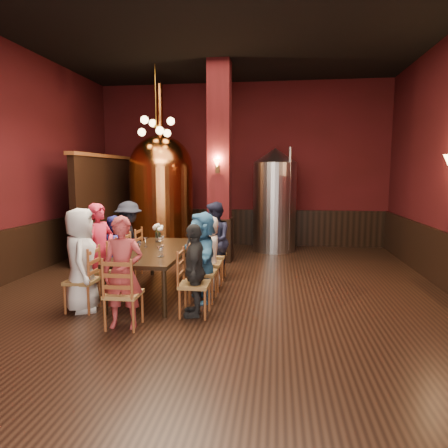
# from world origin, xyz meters

# --- Properties ---
(room) EXTENTS (10.00, 10.02, 4.50)m
(room) POSITION_xyz_m (0.00, 0.00, 2.25)
(room) COLOR black
(room) RESTS_ON ground
(wainscot_back) EXTENTS (7.90, 0.08, 1.00)m
(wainscot_back) POSITION_xyz_m (0.00, 4.96, 0.50)
(wainscot_back) COLOR black
(wainscot_back) RESTS_ON ground
(column) EXTENTS (0.58, 0.58, 4.50)m
(column) POSITION_xyz_m (-0.30, 2.80, 2.25)
(column) COLOR #470F13
(column) RESTS_ON ground
(partition) EXTENTS (0.22, 3.50, 2.40)m
(partition) POSITION_xyz_m (-3.20, 3.20, 1.20)
(partition) COLOR black
(partition) RESTS_ON ground
(pendant_cluster) EXTENTS (0.90, 0.90, 1.70)m
(pendant_cluster) POSITION_xyz_m (-1.80, 2.90, 3.10)
(pendant_cluster) COLOR #A57226
(pendant_cluster) RESTS_ON room
(sconce_column) EXTENTS (0.20, 0.20, 0.36)m
(sconce_column) POSITION_xyz_m (-0.30, 2.50, 2.20)
(sconce_column) COLOR black
(sconce_column) RESTS_ON column
(dining_table) EXTENTS (1.03, 2.41, 0.75)m
(dining_table) POSITION_xyz_m (-1.00, 0.17, 0.69)
(dining_table) COLOR black
(dining_table) RESTS_ON ground
(chair_0) EXTENTS (0.47, 0.47, 0.92)m
(chair_0) POSITION_xyz_m (-1.84, -0.85, 0.46)
(chair_0) COLOR brown
(chair_0) RESTS_ON ground
(person_0) EXTENTS (0.74, 0.88, 1.54)m
(person_0) POSITION_xyz_m (-1.84, -0.85, 0.77)
(person_0) COLOR silver
(person_0) RESTS_ON ground
(chair_1) EXTENTS (0.47, 0.47, 0.92)m
(chair_1) POSITION_xyz_m (-1.85, -0.18, 0.46)
(chair_1) COLOR brown
(chair_1) RESTS_ON ground
(person_1) EXTENTS (0.54, 0.66, 1.55)m
(person_1) POSITION_xyz_m (-1.85, -0.18, 0.78)
(person_1) COLOR #C3213C
(person_1) RESTS_ON ground
(chair_2) EXTENTS (0.47, 0.47, 0.92)m
(chair_2) POSITION_xyz_m (-1.85, 0.48, 0.46)
(chair_2) COLOR brown
(chair_2) RESTS_ON ground
(person_2) EXTENTS (0.52, 0.69, 1.28)m
(person_2) POSITION_xyz_m (-1.85, 0.48, 0.64)
(person_2) COLOR navy
(person_2) RESTS_ON ground
(chair_3) EXTENTS (0.47, 0.47, 0.92)m
(chair_3) POSITION_xyz_m (-1.86, 1.15, 0.46)
(chair_3) COLOR brown
(chair_3) RESTS_ON ground
(person_3) EXTENTS (0.62, 1.00, 1.49)m
(person_3) POSITION_xyz_m (-1.86, 1.15, 0.75)
(person_3) COLOR black
(person_3) RESTS_ON ground
(chair_4) EXTENTS (0.47, 0.47, 0.92)m
(chair_4) POSITION_xyz_m (-0.14, -0.82, 0.46)
(chair_4) COLOR brown
(chair_4) RESTS_ON ground
(person_4) EXTENTS (0.44, 0.82, 1.33)m
(person_4) POSITION_xyz_m (-0.14, -0.82, 0.67)
(person_4) COLOR black
(person_4) RESTS_ON ground
(chair_5) EXTENTS (0.47, 0.47, 0.92)m
(chair_5) POSITION_xyz_m (-0.15, -0.15, 0.46)
(chair_5) COLOR brown
(chair_5) RESTS_ON ground
(person_5) EXTENTS (0.89, 1.40, 1.44)m
(person_5) POSITION_xyz_m (-0.15, -0.15, 0.72)
(person_5) COLOR teal
(person_5) RESTS_ON ground
(chair_6) EXTENTS (0.47, 0.47, 0.92)m
(chair_6) POSITION_xyz_m (-0.15, 0.51, 0.46)
(chair_6) COLOR brown
(chair_6) RESTS_ON ground
(person_6) EXTENTS (0.59, 0.74, 1.31)m
(person_6) POSITION_xyz_m (-0.15, 0.51, 0.65)
(person_6) COLOR white
(person_6) RESTS_ON ground
(chair_7) EXTENTS (0.47, 0.47, 0.92)m
(chair_7) POSITION_xyz_m (-0.16, 1.18, 0.46)
(chair_7) COLOR brown
(chair_7) RESTS_ON ground
(person_7) EXTENTS (0.52, 0.79, 1.49)m
(person_7) POSITION_xyz_m (-0.16, 1.18, 0.75)
(person_7) COLOR #181A30
(person_7) RESTS_ON ground
(chair_8) EXTENTS (0.47, 0.47, 0.92)m
(chair_8) POSITION_xyz_m (-0.98, -1.38, 0.46)
(chair_8) COLOR brown
(chair_8) RESTS_ON ground
(person_8) EXTENTS (0.57, 0.40, 1.49)m
(person_8) POSITION_xyz_m (-0.98, -1.38, 0.74)
(person_8) COLOR #A6373A
(person_8) RESTS_ON ground
(copper_kettle) EXTENTS (2.10, 2.10, 4.20)m
(copper_kettle) POSITION_xyz_m (-1.90, 3.57, 1.53)
(copper_kettle) COLOR black
(copper_kettle) RESTS_ON ground
(steel_vessel) EXTENTS (1.11, 1.11, 2.67)m
(steel_vessel) POSITION_xyz_m (0.95, 4.18, 1.33)
(steel_vessel) COLOR #B2B2B7
(steel_vessel) RESTS_ON ground
(rose_vase) EXTENTS (0.21, 0.21, 0.35)m
(rose_vase) POSITION_xyz_m (-1.19, 0.90, 0.98)
(rose_vase) COLOR white
(rose_vase) RESTS_ON dining_table
(wine_glass_0) EXTENTS (0.07, 0.07, 0.17)m
(wine_glass_0) POSITION_xyz_m (-0.75, -0.39, 0.83)
(wine_glass_0) COLOR white
(wine_glass_0) RESTS_ON dining_table
(wine_glass_1) EXTENTS (0.07, 0.07, 0.17)m
(wine_glass_1) POSITION_xyz_m (-1.10, -0.44, 0.83)
(wine_glass_1) COLOR white
(wine_glass_1) RESTS_ON dining_table
(wine_glass_2) EXTENTS (0.07, 0.07, 0.17)m
(wine_glass_2) POSITION_xyz_m (-1.25, 0.35, 0.83)
(wine_glass_2) COLOR white
(wine_glass_2) RESTS_ON dining_table
(wine_glass_3) EXTENTS (0.07, 0.07, 0.17)m
(wine_glass_3) POSITION_xyz_m (-0.75, -0.34, 0.83)
(wine_glass_3) COLOR white
(wine_glass_3) RESTS_ON dining_table
(wine_glass_4) EXTENTS (0.07, 0.07, 0.17)m
(wine_glass_4) POSITION_xyz_m (-0.99, 0.36, 0.83)
(wine_glass_4) COLOR white
(wine_glass_4) RESTS_ON dining_table
(wine_glass_5) EXTENTS (0.07, 0.07, 0.17)m
(wine_glass_5) POSITION_xyz_m (-1.01, 0.58, 0.83)
(wine_glass_5) COLOR white
(wine_glass_5) RESTS_ON dining_table
(wine_glass_6) EXTENTS (0.07, 0.07, 0.17)m
(wine_glass_6) POSITION_xyz_m (-0.77, -0.42, 0.83)
(wine_glass_6) COLOR white
(wine_glass_6) RESTS_ON dining_table
(wine_glass_7) EXTENTS (0.07, 0.07, 0.17)m
(wine_glass_7) POSITION_xyz_m (-1.17, -0.20, 0.83)
(wine_glass_7) COLOR white
(wine_glass_7) RESTS_ON dining_table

